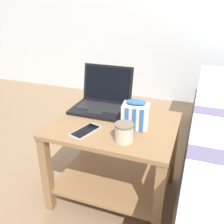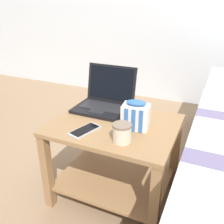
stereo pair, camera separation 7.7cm
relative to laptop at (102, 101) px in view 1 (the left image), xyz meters
name	(u,v)px [view 1 (the left image)]	position (x,y,z in m)	size (l,w,h in m)	color
ground_plane	(114,192)	(0.13, -0.16, -0.51)	(8.00, 8.00, 0.00)	#937556
bedside_table	(114,150)	(0.13, -0.16, -0.21)	(0.63, 0.51, 0.47)	#997047
laptop	(102,101)	(0.00, 0.00, 0.00)	(0.31, 0.27, 0.23)	black
mug_front_left	(124,131)	(0.23, -0.31, 0.00)	(0.09, 0.12, 0.09)	beige
snack_bag	(135,115)	(0.24, -0.16, 0.02)	(0.14, 0.11, 0.15)	white
cell_phone	(85,131)	(0.03, -0.30, -0.04)	(0.12, 0.17, 0.01)	#B7BABC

